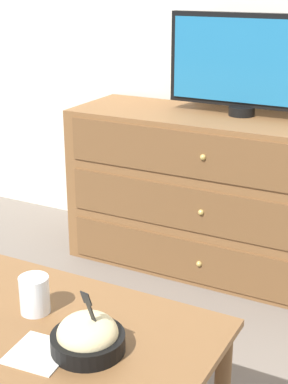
# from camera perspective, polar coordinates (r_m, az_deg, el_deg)

# --- Properties ---
(ground_plane) EXTENTS (12.00, 12.00, 0.00)m
(ground_plane) POSITION_cam_1_polar(r_m,az_deg,el_deg) (2.90, 10.54, -5.54)
(ground_plane) COLOR #70665B
(dresser) EXTENTS (1.33, 0.45, 0.70)m
(dresser) POSITION_cam_1_polar(r_m,az_deg,el_deg) (2.57, 7.43, -0.32)
(dresser) COLOR brown
(dresser) RESTS_ON ground_plane
(tv) EXTENTS (0.65, 0.11, 0.41)m
(tv) POSITION_cam_1_polar(r_m,az_deg,el_deg) (2.47, 9.74, 12.27)
(tv) COLOR black
(tv) RESTS_ON dresser
(coffee_table) EXTENTS (0.86, 0.51, 0.41)m
(coffee_table) POSITION_cam_1_polar(r_m,az_deg,el_deg) (1.59, -9.01, -14.46)
(coffee_table) COLOR brown
(coffee_table) RESTS_ON ground_plane
(takeout_bowl) EXTENTS (0.18, 0.18, 0.18)m
(takeout_bowl) POSITION_cam_1_polar(r_m,az_deg,el_deg) (1.43, -5.48, -13.81)
(takeout_bowl) COLOR black
(takeout_bowl) RESTS_ON coffee_table
(drink_cup) EXTENTS (0.08, 0.08, 0.10)m
(drink_cup) POSITION_cam_1_polar(r_m,az_deg,el_deg) (1.59, -10.56, -9.95)
(drink_cup) COLOR beige
(drink_cup) RESTS_ON coffee_table
(napkin) EXTENTS (0.15, 0.15, 0.00)m
(napkin) POSITION_cam_1_polar(r_m,az_deg,el_deg) (1.45, -10.13, -15.12)
(napkin) COLOR silver
(napkin) RESTS_ON coffee_table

